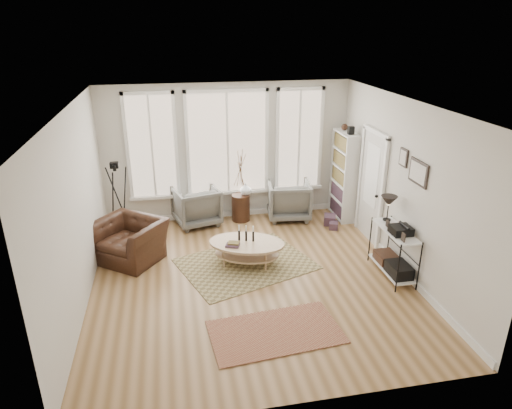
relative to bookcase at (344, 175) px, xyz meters
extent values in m
plane|color=#A27A4F|center=(-2.44, -2.23, -0.96)|extent=(5.50, 5.50, 0.00)
plane|color=white|center=(-2.44, -2.23, 1.94)|extent=(5.50, 5.50, 0.00)
cube|color=beige|center=(-2.44, 0.52, 0.49)|extent=(5.20, 0.04, 2.90)
cube|color=beige|center=(-2.44, -4.98, 0.49)|extent=(5.20, 0.04, 2.90)
cube|color=beige|center=(-5.04, -2.23, 0.49)|extent=(0.04, 5.50, 2.90)
cube|color=beige|center=(0.16, -2.23, 0.49)|extent=(0.04, 5.50, 2.90)
cube|color=white|center=(-2.44, 0.51, -0.90)|extent=(5.10, 0.04, 0.12)
cube|color=white|center=(0.15, -2.23, -0.90)|extent=(0.03, 5.40, 0.12)
cube|color=tan|center=(-2.44, 0.50, 0.69)|extent=(1.60, 0.03, 2.10)
cube|color=tan|center=(-3.99, 0.50, 0.69)|extent=(0.90, 0.03, 2.10)
cube|color=tan|center=(-0.89, 0.50, 0.69)|extent=(0.90, 0.03, 2.10)
cube|color=white|center=(-2.44, 0.48, 0.69)|extent=(1.74, 0.06, 2.24)
cube|color=white|center=(-3.99, 0.48, 0.69)|extent=(1.04, 0.06, 2.24)
cube|color=white|center=(-0.89, 0.48, 0.69)|extent=(1.04, 0.06, 2.24)
cube|color=white|center=(-2.44, 0.46, -0.39)|extent=(4.10, 0.12, 0.06)
cube|color=silver|center=(0.14, -1.08, 0.09)|extent=(0.04, 0.88, 2.10)
cube|color=white|center=(0.12, -1.08, 0.34)|extent=(0.01, 0.55, 1.20)
cube|color=white|center=(0.12, -1.57, 0.09)|extent=(0.06, 0.08, 2.18)
cube|color=white|center=(0.12, -0.59, 0.09)|extent=(0.06, 0.08, 2.18)
cube|color=white|center=(0.12, -1.08, 1.18)|extent=(0.06, 1.06, 0.08)
sphere|color=black|center=(0.09, -1.41, 0.04)|extent=(0.06, 0.06, 0.06)
cube|color=white|center=(-0.01, -0.41, -0.01)|extent=(0.30, 0.03, 1.90)
cube|color=white|center=(-0.01, 0.41, -0.01)|extent=(0.30, 0.03, 1.90)
cube|color=white|center=(0.14, 0.00, -0.01)|extent=(0.02, 0.85, 1.90)
cube|color=white|center=(-0.01, 0.00, -0.01)|extent=(0.30, 0.81, 1.90)
cube|color=maroon|center=(-0.01, 0.00, -0.01)|extent=(0.24, 0.75, 1.76)
cube|color=black|center=(-0.01, -0.20, 1.02)|extent=(0.12, 0.10, 0.16)
sphere|color=#351D12|center=(-0.01, 0.15, 1.01)|extent=(0.14, 0.14, 0.14)
cube|color=white|center=(-0.06, -2.53, -0.84)|extent=(0.37, 1.07, 0.03)
cube|color=white|center=(-0.06, -2.53, -0.14)|extent=(0.37, 1.07, 0.02)
cylinder|color=black|center=(-0.24, -3.06, -0.53)|extent=(0.02, 0.02, 0.85)
cylinder|color=black|center=(0.12, -3.06, -0.53)|extent=(0.02, 0.02, 0.85)
cylinder|color=black|center=(-0.24, -2.00, -0.53)|extent=(0.02, 0.02, 0.85)
cylinder|color=black|center=(0.12, -2.00, -0.53)|extent=(0.02, 0.02, 0.85)
cylinder|color=black|center=(-0.06, -2.18, -0.08)|extent=(0.14, 0.14, 0.02)
cylinder|color=black|center=(-0.06, -2.18, 0.06)|extent=(0.02, 0.02, 0.30)
cone|color=black|center=(-0.06, -2.18, 0.26)|extent=(0.28, 0.28, 0.18)
cube|color=black|center=(-0.06, -2.68, -0.05)|extent=(0.32, 0.30, 0.13)
cube|color=black|center=(-0.06, -2.78, -0.73)|extent=(0.32, 0.45, 0.20)
cube|color=#351D12|center=(-0.06, -2.31, -0.75)|extent=(0.32, 0.40, 0.16)
cube|color=black|center=(-0.16, -2.95, -0.04)|extent=(0.02, 0.10, 0.14)
cube|color=black|center=(-0.16, -2.41, -0.05)|extent=(0.02, 0.10, 0.12)
cube|color=black|center=(0.14, -2.63, 0.89)|extent=(0.03, 0.52, 0.38)
cube|color=silver|center=(0.13, -2.63, 0.89)|extent=(0.01, 0.44, 0.30)
cube|color=black|center=(0.14, -2.13, 0.99)|extent=(0.03, 0.24, 0.30)
cube|color=silver|center=(0.13, -2.13, 0.99)|extent=(0.01, 0.18, 0.24)
cube|color=brown|center=(-2.44, -1.71, -0.95)|extent=(2.62, 2.29, 0.01)
cube|color=maroon|center=(-2.36, -3.69, -0.94)|extent=(1.89, 1.17, 0.01)
ellipsoid|color=tan|center=(-2.41, -1.68, -0.77)|extent=(1.32, 1.06, 0.03)
ellipsoid|color=tan|center=(-2.41, -1.68, -0.55)|extent=(1.54, 1.25, 0.04)
cylinder|color=tan|center=(-2.78, -1.89, -0.77)|extent=(0.04, 0.04, 0.38)
cylinder|color=tan|center=(-2.04, -1.89, -0.77)|extent=(0.04, 0.04, 0.38)
cylinder|color=tan|center=(-2.78, -1.47, -0.77)|extent=(0.04, 0.04, 0.38)
cylinder|color=tan|center=(-2.04, -1.47, -0.77)|extent=(0.04, 0.04, 0.38)
cylinder|color=black|center=(-2.54, -1.63, -0.44)|extent=(0.04, 0.04, 0.19)
cylinder|color=black|center=(-2.41, -1.63, -0.44)|extent=(0.04, 0.04, 0.19)
cylinder|color=black|center=(-2.29, -1.63, -0.44)|extent=(0.04, 0.04, 0.19)
cube|color=#3A5128|center=(-2.67, -1.78, -0.50)|extent=(0.23, 0.17, 0.06)
imported|color=slate|center=(-3.17, 0.22, -0.55)|extent=(1.07, 1.09, 0.82)
imported|color=slate|center=(-1.17, 0.17, -0.54)|extent=(1.00, 1.03, 0.84)
cylinder|color=#351D12|center=(-2.21, 0.22, -0.66)|extent=(0.39, 0.39, 0.59)
imported|color=silver|center=(-2.10, 0.22, -0.24)|extent=(0.29, 0.29, 0.26)
imported|color=#351D12|center=(-4.46, -1.11, -0.59)|extent=(1.51, 1.48, 0.74)
cylinder|color=black|center=(-4.67, -0.23, 0.49)|extent=(0.07, 0.07, 0.07)
cube|color=black|center=(-4.67, -0.23, 0.57)|extent=(0.16, 0.11, 0.11)
cylinder|color=black|center=(-4.67, -0.32, 0.57)|extent=(0.07, 0.09, 0.07)
cube|color=maroon|center=(-0.39, -0.34, -0.86)|extent=(0.33, 0.37, 0.20)
cube|color=maroon|center=(-0.39, -0.58, -0.88)|extent=(0.25, 0.27, 0.15)
camera|label=1|loc=(-3.61, -8.77, 3.09)|focal=32.00mm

